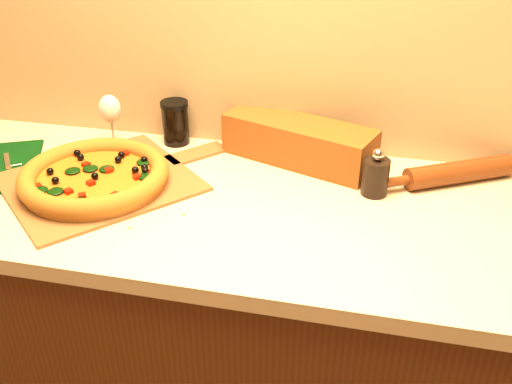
% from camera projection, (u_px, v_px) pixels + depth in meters
% --- Properties ---
extents(cabinet, '(2.80, 0.65, 0.86)m').
position_uv_depth(cabinet, '(261.00, 345.00, 1.62)').
color(cabinet, '#48260F').
rests_on(cabinet, ground).
extents(countertop, '(2.84, 0.68, 0.04)m').
position_uv_depth(countertop, '(261.00, 210.00, 1.39)').
color(countertop, '#C2B698').
rests_on(countertop, cabinet).
extents(pizza_peel, '(0.59, 0.60, 0.01)m').
position_uv_depth(pizza_peel, '(106.00, 180.00, 1.47)').
color(pizza_peel, brown).
rests_on(pizza_peel, countertop).
extents(pizza, '(0.37, 0.37, 0.05)m').
position_uv_depth(pizza, '(95.00, 176.00, 1.43)').
color(pizza, '#B46B2D').
rests_on(pizza, pizza_peel).
extents(pepper_grinder, '(0.07, 0.07, 0.12)m').
position_uv_depth(pepper_grinder, '(376.00, 176.00, 1.40)').
color(pepper_grinder, black).
rests_on(pepper_grinder, countertop).
extents(rolling_pin, '(0.39, 0.23, 0.06)m').
position_uv_depth(rolling_pin, '(459.00, 172.00, 1.46)').
color(rolling_pin, '#50200D').
rests_on(rolling_pin, countertop).
extents(bread_bag, '(0.44, 0.27, 0.11)m').
position_uv_depth(bread_bag, '(299.00, 142.00, 1.55)').
color(bread_bag, brown).
rests_on(bread_bag, countertop).
extents(wine_glass, '(0.06, 0.06, 0.16)m').
position_uv_depth(wine_glass, '(110.00, 111.00, 1.60)').
color(wine_glass, silver).
rests_on(wine_glass, countertop).
extents(dark_jar, '(0.08, 0.08, 0.13)m').
position_uv_depth(dark_jar, '(175.00, 122.00, 1.65)').
color(dark_jar, black).
rests_on(dark_jar, countertop).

